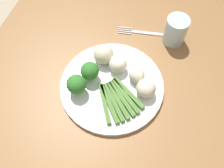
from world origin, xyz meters
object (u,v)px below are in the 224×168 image
Objects in this scene: plate at (112,86)px; asparagus_bundle at (117,100)px; cauliflower_mid at (103,54)px; cauliflower_left at (146,89)px; water_glass at (175,31)px; broccoli_front at (76,85)px; cauliflower_outer_edge at (137,75)px; cauliflower_right at (118,64)px; dining_table at (107,122)px; fork at (142,33)px; broccoli_back at (90,71)px.

asparagus_bundle is (-0.04, -0.03, 0.01)m from plate.
cauliflower_mid is (0.12, 0.08, 0.02)m from asparagus_bundle.
water_glass reaches higher than cauliflower_left.
broccoli_front is at bearing -131.51° from asparagus_bundle.
broccoli_front reaches higher than asparagus_bundle.
broccoli_front is at bearing 121.64° from cauliflower_outer_edge.
cauliflower_outer_edge is 0.05m from cauliflower_left.
water_glass reaches higher than cauliflower_right.
dining_table is 0.36m from water_glass.
cauliflower_right reaches higher than cauliflower_outer_edge.
fork is (0.18, 0.03, -0.04)m from cauliflower_outer_edge.
broccoli_front is 1.23× the size of cauliflower_left.
cauliflower_outer_edge reaches higher than asparagus_bundle.
plate is 0.23m from fork.
broccoli_front is at bearing 77.36° from dining_table.
plate is at bearing -60.15° from broccoli_front.
broccoli_front reaches higher than plate.
water_glass is (0.15, -0.18, 0.00)m from cauliflower_mid.
cauliflower_outer_edge is 0.20m from water_glass.
cauliflower_outer_edge reaches higher than plate.
cauliflower_mid is at bearing 129.92° from water_glass.
water_glass is at bearing 171.41° from fork.
cauliflower_mid is 0.24m from water_glass.
fork is (0.22, 0.07, -0.04)m from cauliflower_left.
dining_table is 10.13× the size of asparagus_bundle.
broccoli_back is at bearing 128.61° from cauliflower_right.
broccoli_front reaches higher than fork.
cauliflower_mid is 0.18m from fork.
water_glass is at bearing -37.83° from cauliflower_right.
plate is at bearing 170.12° from asparagus_bundle.
cauliflower_left is (-0.04, -0.04, 0.00)m from cauliflower_outer_edge.
fork is at bearing -23.07° from broccoli_front.
plate is 0.11m from broccoli_front.
asparagus_bundle is at bearing -86.84° from broccoli_front.
cauliflower_left reaches higher than cauliflower_outer_edge.
water_glass is (0.30, -0.13, 0.15)m from dining_table.
cauliflower_right is (0.06, 0.00, 0.03)m from plate.
plate is (0.07, 0.01, 0.11)m from dining_table.
cauliflower_outer_edge is at bearing 43.76° from cauliflower_left.
dining_table is at bearing -102.64° from broccoli_front.
cauliflower_left is at bearing -73.86° from broccoli_front.
plate is 0.08m from cauliflower_outer_edge.
broccoli_front is (0.02, 0.09, 0.16)m from dining_table.
asparagus_bundle is 0.88× the size of fork.
cauliflower_mid reaches higher than cauliflower_right.
water_glass is (0.17, -0.13, 0.01)m from cauliflower_right.
water_glass is (0.27, -0.10, 0.03)m from asparagus_bundle.
broccoli_front is 1.46× the size of cauliflower_outer_edge.
broccoli_back is 0.16m from cauliflower_left.
cauliflower_mid is 1.10× the size of cauliflower_left.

